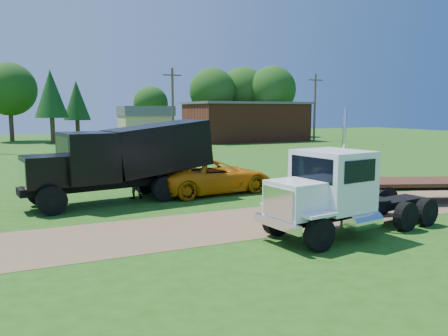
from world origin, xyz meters
name	(u,v)px	position (x,y,z in m)	size (l,w,h in m)	color
ground	(298,216)	(0.00, 0.00, 0.00)	(140.00, 140.00, 0.00)	#284C10
dirt_track	(298,216)	(0.00, 0.00, 0.01)	(120.00, 4.20, 0.01)	brown
white_semi_tractor	(334,193)	(-0.42, -2.73, 1.45)	(7.17, 3.27, 4.24)	black
black_dump_truck	(127,157)	(-5.47, 5.81, 2.04)	(8.73, 3.82, 3.70)	black
orange_pickup	(214,176)	(-1.06, 5.97, 0.83)	(2.77, 6.01, 1.67)	orange
flatbed_trailer	(425,185)	(6.88, -0.03, 0.77)	(7.31, 4.43, 1.80)	#361911
spectator_a	(346,188)	(3.01, 0.78, 0.77)	(0.56, 0.37, 1.54)	#999999
spectator_b	(134,182)	(-5.11, 6.15, 0.77)	(0.75, 0.58, 1.54)	#999999
brick_building	(245,121)	(18.00, 40.00, 2.66)	(15.40, 10.40, 5.30)	brown
tan_shed	(146,124)	(4.00, 40.00, 2.42)	(6.20, 5.40, 4.70)	tan
utility_poles	(173,106)	(6.00, 35.00, 4.71)	(42.20, 0.28, 9.00)	#463428
tree_row	(129,91)	(4.16, 49.79, 7.01)	(55.32, 12.39, 11.59)	#3C2E18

